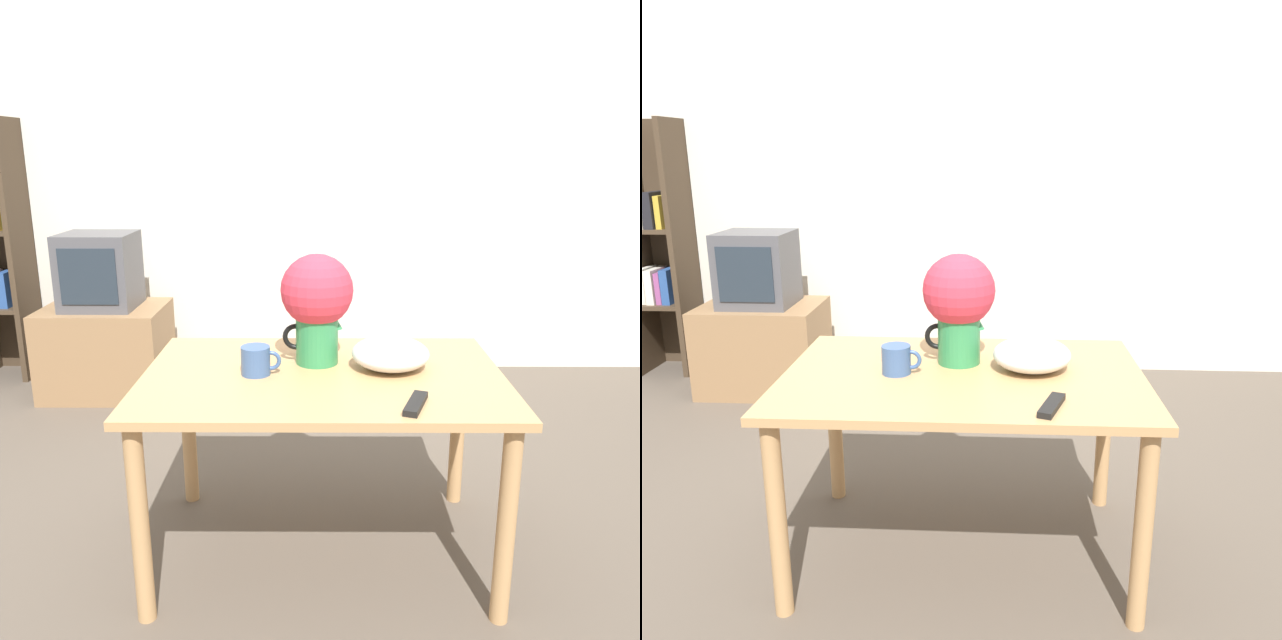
% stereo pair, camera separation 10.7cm
% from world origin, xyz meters
% --- Properties ---
extents(ground_plane, '(12.00, 12.00, 0.00)m').
position_xyz_m(ground_plane, '(0.00, 0.00, 0.00)').
color(ground_plane, brown).
extents(wall_back, '(8.00, 0.05, 2.60)m').
position_xyz_m(wall_back, '(0.00, 2.07, 1.30)').
color(wall_back, silver).
rests_on(wall_back, ground_plane).
extents(table, '(1.27, 0.85, 0.73)m').
position_xyz_m(table, '(0.10, -0.08, 0.63)').
color(table, tan).
rests_on(table, ground_plane).
extents(flower_vase, '(0.27, 0.27, 0.41)m').
position_xyz_m(flower_vase, '(0.08, 0.03, 0.96)').
color(flower_vase, '#2D844C').
rests_on(flower_vase, table).
extents(coffee_mug, '(0.14, 0.10, 0.10)m').
position_xyz_m(coffee_mug, '(-0.13, -0.10, 0.78)').
color(coffee_mug, '#385689').
rests_on(coffee_mug, table).
extents(white_bowl, '(0.28, 0.28, 0.11)m').
position_xyz_m(white_bowl, '(0.34, -0.03, 0.78)').
color(white_bowl, silver).
rests_on(white_bowl, table).
extents(remote_control, '(0.10, 0.18, 0.02)m').
position_xyz_m(remote_control, '(0.39, -0.39, 0.74)').
color(remote_control, black).
rests_on(remote_control, table).
extents(tv_stand, '(0.74, 0.55, 0.56)m').
position_xyz_m(tv_stand, '(-1.26, 1.57, 0.28)').
color(tv_stand, '#8E6B47').
rests_on(tv_stand, ground_plane).
extents(tv_set, '(0.43, 0.40, 0.46)m').
position_xyz_m(tv_set, '(-1.26, 1.56, 0.78)').
color(tv_set, '#4C4C51').
rests_on(tv_set, tv_stand).
extents(bookshelf, '(0.37, 0.34, 1.70)m').
position_xyz_m(bookshelf, '(-2.05, 1.90, 0.85)').
color(bookshelf, '#423323').
rests_on(bookshelf, ground_plane).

